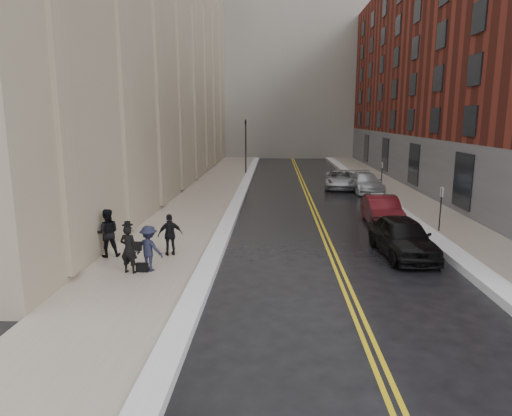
# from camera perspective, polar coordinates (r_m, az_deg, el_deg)

# --- Properties ---
(ground) EXTENTS (160.00, 160.00, 0.00)m
(ground) POSITION_cam_1_polar(r_m,az_deg,el_deg) (14.23, 1.58, -11.02)
(ground) COLOR black
(ground) RESTS_ON ground
(sidewalk_left) EXTENTS (4.00, 64.00, 0.15)m
(sidewalk_left) POSITION_cam_1_polar(r_m,az_deg,el_deg) (30.01, -6.60, 0.99)
(sidewalk_left) COLOR gray
(sidewalk_left) RESTS_ON ground
(sidewalk_right) EXTENTS (3.00, 64.00, 0.15)m
(sidewalk_right) POSITION_cam_1_polar(r_m,az_deg,el_deg) (30.94, 18.94, 0.75)
(sidewalk_right) COLOR gray
(sidewalk_right) RESTS_ON ground
(lane_stripe_a) EXTENTS (0.12, 64.00, 0.01)m
(lane_stripe_a) POSITION_cam_1_polar(r_m,az_deg,el_deg) (29.74, 6.62, 0.75)
(lane_stripe_a) COLOR gold
(lane_stripe_a) RESTS_ON ground
(lane_stripe_b) EXTENTS (0.12, 64.00, 0.01)m
(lane_stripe_b) POSITION_cam_1_polar(r_m,az_deg,el_deg) (29.76, 7.08, 0.75)
(lane_stripe_b) COLOR gold
(lane_stripe_b) RESTS_ON ground
(snow_ridge_left) EXTENTS (0.70, 60.80, 0.26)m
(snow_ridge_left) POSITION_cam_1_polar(r_m,az_deg,el_deg) (29.73, -2.21, 1.06)
(snow_ridge_left) COLOR white
(snow_ridge_left) RESTS_ON ground
(snow_ridge_right) EXTENTS (0.85, 60.80, 0.30)m
(snow_ridge_right) POSITION_cam_1_polar(r_m,az_deg,el_deg) (30.45, 15.61, 0.93)
(snow_ridge_right) COLOR white
(snow_ridge_right) RESTS_ON ground
(building_right) EXTENTS (14.00, 50.00, 18.00)m
(building_right) POSITION_cam_1_polar(r_m,az_deg,el_deg) (40.27, 28.95, 15.05)
(building_right) COLOR maroon
(building_right) RESTS_ON ground
(tower_far_right) EXTENTS (22.00, 18.00, 44.00)m
(tower_far_right) POSITION_cam_1_polar(r_m,az_deg,el_deg) (82.06, 13.06, 22.67)
(tower_far_right) COLOR slate
(tower_far_right) RESTS_ON ground
(traffic_signal) EXTENTS (0.18, 0.15, 5.20)m
(traffic_signal) POSITION_cam_1_polar(r_m,az_deg,el_deg) (43.31, -1.29, 8.21)
(traffic_signal) COLOR black
(traffic_signal) RESTS_ON ground
(parking_sign_near) EXTENTS (0.06, 0.35, 2.23)m
(parking_sign_near) POSITION_cam_1_polar(r_m,az_deg,el_deg) (22.89, 22.09, 0.28)
(parking_sign_near) COLOR black
(parking_sign_near) RESTS_ON ground
(parking_sign_far) EXTENTS (0.06, 0.35, 2.23)m
(parking_sign_far) POSITION_cam_1_polar(r_m,az_deg,el_deg) (34.29, 15.44, 4.10)
(parking_sign_far) COLOR black
(parking_sign_far) RESTS_ON ground
(car_black) EXTENTS (2.14, 4.66, 1.55)m
(car_black) POSITION_cam_1_polar(r_m,az_deg,el_deg) (18.91, 17.84, -3.43)
(car_black) COLOR black
(car_black) RESTS_ON ground
(car_maroon) EXTENTS (1.64, 4.44, 1.45)m
(car_maroon) POSITION_cam_1_polar(r_m,az_deg,el_deg) (24.07, 15.48, -0.33)
(car_maroon) COLOR #4B0D12
(car_maroon) RESTS_ON ground
(car_silver_near) EXTENTS (2.23, 4.93, 1.40)m
(car_silver_near) POSITION_cam_1_polar(r_m,az_deg,el_deg) (34.37, 13.51, 3.11)
(car_silver_near) COLOR #B4B8BC
(car_silver_near) RESTS_ON ground
(car_silver_far) EXTENTS (2.83, 5.20, 1.38)m
(car_silver_far) POSITION_cam_1_polar(r_m,az_deg,el_deg) (35.83, 10.46, 3.54)
(car_silver_far) COLOR #AAADB2
(car_silver_far) RESTS_ON ground
(pedestrian_main) EXTENTS (0.68, 0.52, 1.68)m
(pedestrian_main) POSITION_cam_1_polar(r_m,az_deg,el_deg) (16.16, -15.62, -4.97)
(pedestrian_main) COLOR black
(pedestrian_main) RESTS_ON sidewalk_left
(pedestrian_a) EXTENTS (1.07, 0.95, 1.85)m
(pedestrian_a) POSITION_cam_1_polar(r_m,az_deg,el_deg) (18.27, -18.10, -2.98)
(pedestrian_a) COLOR black
(pedestrian_a) RESTS_ON sidewalk_left
(pedestrian_b) EXTENTS (1.18, 0.91, 1.61)m
(pedestrian_b) POSITION_cam_1_polar(r_m,az_deg,el_deg) (16.22, -13.24, -4.93)
(pedestrian_b) COLOR #1A1D30
(pedestrian_b) RESTS_ON sidewalk_left
(pedestrian_c) EXTENTS (1.03, 0.71, 1.62)m
(pedestrian_c) POSITION_cam_1_polar(r_m,az_deg,el_deg) (17.87, -10.67, -3.30)
(pedestrian_c) COLOR black
(pedestrian_c) RESTS_ON sidewalk_left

